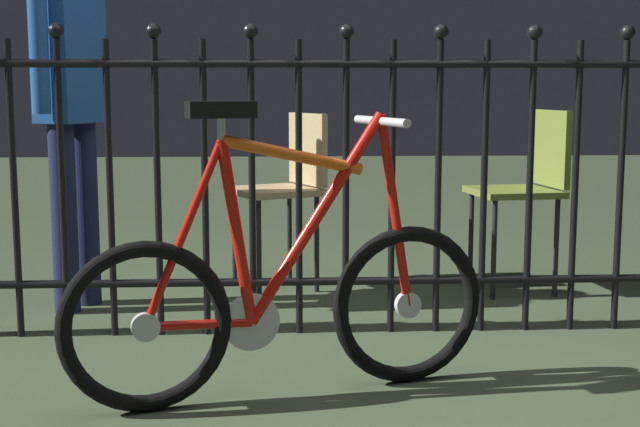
# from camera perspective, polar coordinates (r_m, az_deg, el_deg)

# --- Properties ---
(ground_plane) EXTENTS (20.00, 20.00, 0.00)m
(ground_plane) POSITION_cam_1_polar(r_m,az_deg,el_deg) (2.86, 2.79, -11.58)
(ground_plane) COLOR #3E4D33
(iron_fence) EXTENTS (3.71, 0.07, 1.26)m
(iron_fence) POSITION_cam_1_polar(r_m,az_deg,el_deg) (3.43, 0.87, 2.61)
(iron_fence) COLOR black
(iron_fence) RESTS_ON ground
(bicycle) EXTENTS (1.33, 0.50, 0.93)m
(bicycle) POSITION_cam_1_polar(r_m,az_deg,el_deg) (2.75, -2.45, -5.46)
(bicycle) COLOR black
(bicycle) RESTS_ON ground
(chair_olive) EXTENTS (0.43, 0.43, 0.86)m
(chair_olive) POSITION_cam_1_polar(r_m,az_deg,el_deg) (4.29, 13.40, 2.15)
(chair_olive) COLOR black
(chair_olive) RESTS_ON ground
(chair_tan) EXTENTS (0.50, 0.50, 0.85)m
(chair_tan) POSITION_cam_1_polar(r_m,az_deg,el_deg) (4.24, -2.06, 2.20)
(chair_tan) COLOR black
(chair_tan) RESTS_ON ground
(person_visitor) EXTENTS (0.28, 0.45, 1.63)m
(person_visitor) POSITION_cam_1_polar(r_m,az_deg,el_deg) (3.96, -15.86, 7.92)
(person_visitor) COLOR #191E3F
(person_visitor) RESTS_ON ground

